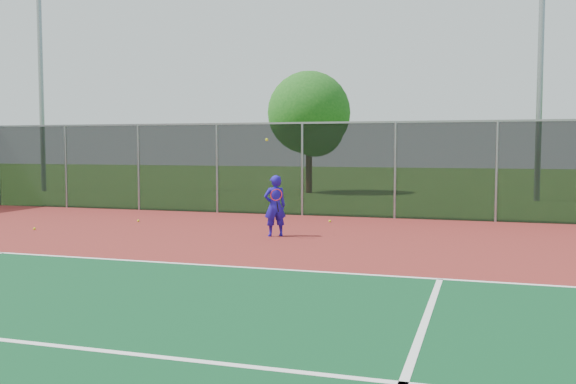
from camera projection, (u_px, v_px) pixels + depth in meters
ground at (271, 317)px, 8.57m from camera, size 120.00×120.00×0.00m
court_apron at (310, 285)px, 10.48m from camera, size 30.00×20.00×0.02m
court_lines at (405, 379)px, 6.19m from camera, size 22.10×13.05×0.00m
fence_back at (395, 169)px, 19.89m from camera, size 30.00×0.06×3.03m
tennis_player at (275, 206)px, 16.01m from camera, size 0.67×0.72×2.45m
practice_ball_1 at (138, 221)px, 19.08m from camera, size 0.07×0.07×0.07m
practice_ball_2 at (330, 221)px, 18.98m from camera, size 0.07×0.07×0.07m
practice_ball_5 at (34, 229)px, 17.23m from camera, size 0.07×0.07×0.07m
floodlight_nw at (40, 43)px, 31.77m from camera, size 0.90×0.40×13.20m
floodlight_n at (542, 20)px, 26.07m from camera, size 0.90×0.40×13.20m
tree_back_left at (311, 116)px, 30.89m from camera, size 4.01×4.01×5.89m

